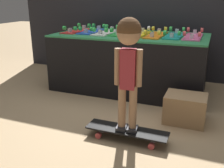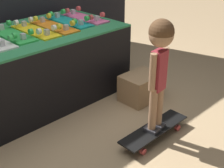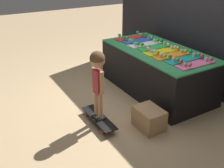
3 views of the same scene
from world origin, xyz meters
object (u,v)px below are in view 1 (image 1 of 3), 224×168
Objects in this scene: skateboard_orange_on_rack at (156,34)px; skateboard_pink_on_rack at (193,36)px; skateboard_green_on_rack at (123,32)px; skateboard_yellow_on_rack at (138,33)px; skateboard_teal_on_rack at (174,35)px; skateboard_on_floor at (127,131)px; skateboard_white_on_rack at (106,32)px; skateboard_red_on_rack at (77,30)px; storage_box at (185,109)px; child at (128,54)px; skateboard_blue_on_rack at (93,31)px.

skateboard_orange_on_rack and skateboard_pink_on_rack have the same top height.
skateboard_yellow_on_rack is (0.22, -0.04, 0.00)m from skateboard_green_on_rack.
skateboard_on_floor is (-0.15, -1.31, -0.66)m from skateboard_teal_on_rack.
skateboard_white_on_rack is 1.00× the size of skateboard_yellow_on_rack.
skateboard_white_on_rack is at bearing -177.95° from skateboard_pink_on_rack.
skateboard_yellow_on_rack is (0.43, -0.01, 0.00)m from skateboard_white_on_rack.
skateboard_on_floor is (1.15, -1.28, -0.66)m from skateboard_red_on_rack.
skateboard_red_on_rack and skateboard_yellow_on_rack have the same top height.
skateboard_on_floor is 1.83× the size of storage_box.
skateboard_on_floor is at bearing -128.87° from storage_box.
skateboard_yellow_on_rack is (0.87, -0.02, 0.00)m from skateboard_red_on_rack.
skateboard_white_on_rack is at bearing 119.39° from skateboard_on_floor.
skateboard_teal_on_rack is 1.02m from storage_box.
skateboard_pink_on_rack is (0.87, 0.00, 0.00)m from skateboard_green_on_rack.
child reaches higher than skateboard_on_floor.
skateboard_blue_on_rack is 1.00× the size of skateboard_yellow_on_rack.
skateboard_blue_on_rack and skateboard_yellow_on_rack have the same top height.
child is at bearing -128.87° from storage_box.
skateboard_yellow_on_rack is 1.18m from storage_box.
skateboard_blue_on_rack is 0.65× the size of child.
skateboard_green_on_rack is 1.55m from skateboard_on_floor.
child is (-0.15, -1.31, 0.01)m from skateboard_teal_on_rack.
skateboard_teal_on_rack is at bearing -179.97° from skateboard_pink_on_rack.
skateboard_yellow_on_rack is 1.45m from skateboard_on_floor.
storage_box is at bearing -46.74° from skateboard_yellow_on_rack.
skateboard_pink_on_rack reaches higher than skateboard_on_floor.
skateboard_green_on_rack and skateboard_yellow_on_rack have the same top height.
skateboard_white_on_rack is (0.22, -0.04, 0.00)m from skateboard_blue_on_rack.
skateboard_teal_on_rack is at bearing 77.27° from child.
skateboard_orange_on_rack is (0.65, -0.00, 0.00)m from skateboard_white_on_rack.
skateboard_red_on_rack reaches higher than skateboard_on_floor.
skateboard_red_on_rack is 0.87m from skateboard_yellow_on_rack.
child is at bearing -60.61° from skateboard_white_on_rack.
skateboard_on_floor is (-0.37, -1.31, -0.66)m from skateboard_pink_on_rack.
skateboard_green_on_rack is 0.44m from skateboard_orange_on_rack.
skateboard_white_on_rack is 1.46m from child.
skateboard_on_floor is 0.67m from child.
skateboard_white_on_rack is 1.00× the size of skateboard_green_on_rack.
skateboard_red_on_rack and skateboard_orange_on_rack have the same top height.
skateboard_orange_on_rack is 1.43m from skateboard_on_floor.
skateboard_yellow_on_rack is 0.65m from skateboard_pink_on_rack.
skateboard_on_floor is (0.28, -1.26, -0.66)m from skateboard_yellow_on_rack.
skateboard_blue_on_rack is (0.22, 0.03, 0.00)m from skateboard_red_on_rack.
skateboard_white_on_rack is at bearing 146.50° from storage_box.
skateboard_orange_on_rack is at bearing 92.97° from skateboard_on_floor.
skateboard_pink_on_rack is at bearing 2.05° from skateboard_white_on_rack.
skateboard_yellow_on_rack and skateboard_teal_on_rack have the same top height.
child reaches higher than skateboard_orange_on_rack.
skateboard_teal_on_rack is at bearing 5.86° from skateboard_yellow_on_rack.
skateboard_yellow_on_rack is 1.57× the size of storage_box.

